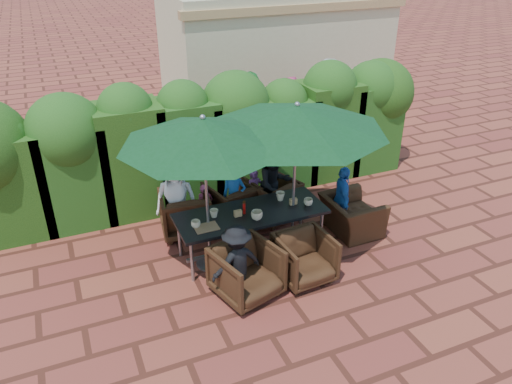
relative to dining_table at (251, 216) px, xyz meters
name	(u,v)px	position (x,y,z in m)	size (l,w,h in m)	color
ground	(260,257)	(0.07, -0.19, -0.68)	(80.00, 80.00, 0.00)	brown
dining_table	(251,216)	(0.00, 0.00, 0.00)	(2.37, 0.90, 0.75)	black
umbrella_left	(203,132)	(-0.72, -0.05, 1.54)	(2.40, 2.40, 2.46)	gray
umbrella_right	(297,118)	(0.71, -0.05, 1.54)	(2.74, 2.74, 2.46)	gray
chair_far_left	(185,211)	(-0.80, 1.01, -0.26)	(0.81, 0.76, 0.83)	black
chair_far_mid	(233,201)	(0.09, 1.06, -0.28)	(0.77, 0.72, 0.79)	black
chair_far_right	(273,197)	(0.79, 0.88, -0.27)	(0.78, 0.73, 0.80)	black
chair_near_left	(247,270)	(-0.46, -0.94, -0.25)	(0.83, 0.78, 0.86)	black
chair_near_right	(305,256)	(0.47, -0.93, -0.28)	(0.77, 0.72, 0.79)	black
chair_end_right	(352,210)	(1.83, -0.08, -0.25)	(0.97, 0.63, 0.85)	black
adult_far_left	(176,199)	(-0.93, 0.98, 0.02)	(0.69, 0.41, 1.39)	white
adult_far_mid	(234,197)	(0.05, 0.88, -0.11)	(0.41, 0.33, 1.13)	blue
adult_far_right	(274,184)	(0.81, 0.86, 0.00)	(0.65, 0.40, 1.35)	black
adult_near_left	(237,262)	(-0.59, -0.92, -0.10)	(0.74, 0.34, 1.16)	black
adult_end_right	(342,198)	(1.72, 0.08, -0.09)	(0.68, 0.34, 1.16)	blue
child_left	(205,206)	(-0.42, 1.08, -0.28)	(0.28, 0.23, 0.78)	#EA5294
child_right	(255,193)	(0.52, 1.08, -0.23)	(0.32, 0.26, 0.90)	#9D4BA3
pedestrian_a	(249,111)	(1.62, 4.00, 0.25)	(1.73, 0.62, 1.85)	green
pedestrian_b	(289,109)	(2.69, 4.10, 0.12)	(0.76, 0.46, 1.58)	#EA5294
pedestrian_c	(328,98)	(3.70, 4.01, 0.29)	(1.23, 0.56, 1.92)	gray
cup_a	(196,224)	(-0.92, -0.09, 0.13)	(0.14, 0.14, 0.11)	beige
cup_b	(214,213)	(-0.57, 0.09, 0.14)	(0.13, 0.13, 0.13)	beige
cup_c	(257,215)	(0.00, -0.23, 0.15)	(0.18, 0.18, 0.14)	beige
cup_d	(280,196)	(0.59, 0.17, 0.14)	(0.15, 0.15, 0.14)	beige
cup_e	(308,202)	(0.93, -0.15, 0.13)	(0.15, 0.15, 0.12)	beige
ketchup_bottle	(244,209)	(-0.11, 0.00, 0.16)	(0.04, 0.04, 0.17)	#B20C0A
sauce_bottle	(244,206)	(-0.08, 0.08, 0.16)	(0.04, 0.04, 0.17)	#4C230C
serving_tray	(206,227)	(-0.78, -0.17, 0.08)	(0.35, 0.25, 0.02)	#926946
number_block_left	(238,213)	(-0.23, -0.03, 0.12)	(0.12, 0.06, 0.10)	tan
number_block_right	(293,201)	(0.73, -0.03, 0.12)	(0.12, 0.06, 0.10)	tan
hedge_wall	(203,132)	(-0.06, 2.13, 0.66)	(9.10, 1.60, 2.42)	black
building	(275,49)	(3.57, 6.80, 0.93)	(6.20, 3.08, 3.20)	beige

